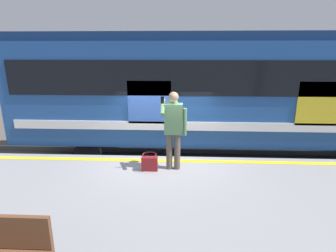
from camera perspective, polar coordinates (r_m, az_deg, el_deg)
ground_plane at (r=7.36m, az=-1.01°, el=-12.82°), size 23.42×23.42×0.00m
platform at (r=5.09m, az=-2.91°, el=-21.42°), size 14.08×4.83×0.88m
safety_line at (r=6.70m, az=-1.22°, el=-7.38°), size 13.79×0.16×0.01m
track_rail_near at (r=8.30m, az=-0.53°, el=-8.75°), size 18.30×0.08×0.16m
track_rail_far at (r=9.62m, az=-0.05°, el=-5.22°), size 18.30×0.08×0.16m
train_carriage at (r=8.43m, az=12.12°, el=8.14°), size 12.47×2.77×3.84m
passenger at (r=5.94m, az=1.19°, el=0.29°), size 0.57×0.55×1.79m
handbag at (r=6.14m, az=-3.93°, el=-7.81°), size 0.36×0.33×0.39m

